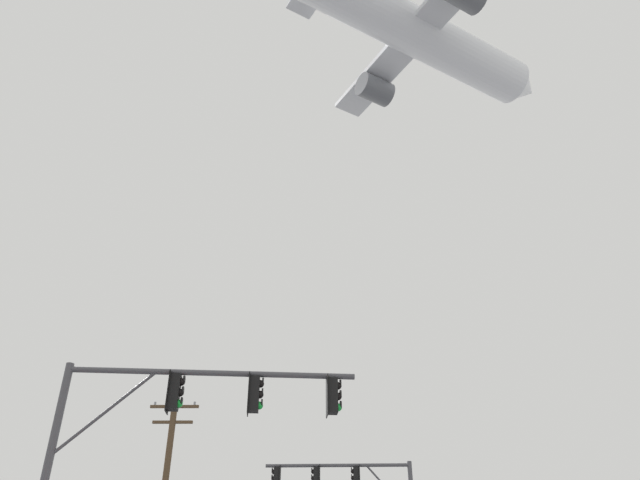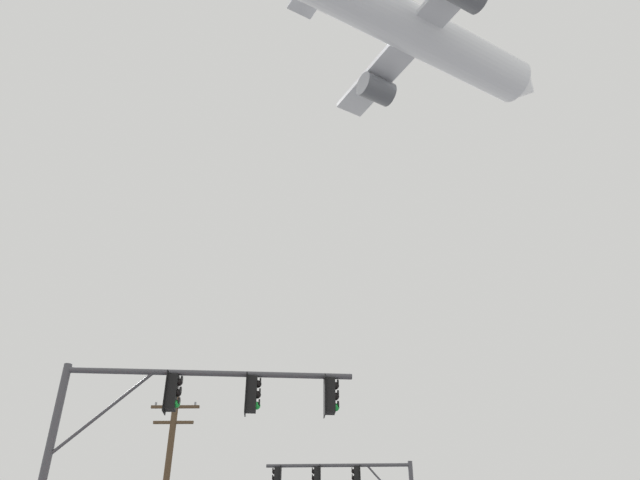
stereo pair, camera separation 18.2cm
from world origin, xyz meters
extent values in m
cylinder|color=#4C4C51|center=(-2.08, 8.93, 6.33)|extent=(7.32, 0.79, 0.15)
cylinder|color=#4C4C51|center=(-4.64, 8.70, 5.27)|extent=(2.26, 0.28, 2.18)
cube|color=black|center=(0.99, 9.20, 5.81)|extent=(0.29, 0.34, 0.90)
cylinder|color=black|center=(0.99, 9.20, 6.32)|extent=(0.05, 0.05, 0.12)
cube|color=black|center=(0.85, 9.19, 5.81)|extent=(0.06, 0.46, 1.04)
sphere|color=black|center=(1.14, 9.21, 6.08)|extent=(0.20, 0.20, 0.20)
cylinder|color=black|center=(1.20, 9.22, 6.14)|extent=(0.06, 0.21, 0.21)
sphere|color=black|center=(1.14, 9.21, 5.80)|extent=(0.20, 0.20, 0.20)
cylinder|color=black|center=(1.20, 9.22, 5.86)|extent=(0.06, 0.21, 0.21)
sphere|color=green|center=(1.14, 9.21, 5.52)|extent=(0.20, 0.20, 0.20)
cylinder|color=black|center=(1.20, 9.22, 5.58)|extent=(0.06, 0.21, 0.21)
cube|color=black|center=(-1.02, 9.02, 5.81)|extent=(0.29, 0.34, 0.90)
cylinder|color=black|center=(-1.02, 9.02, 6.32)|extent=(0.05, 0.05, 0.12)
cube|color=black|center=(-1.16, 9.01, 5.81)|extent=(0.06, 0.46, 1.04)
sphere|color=black|center=(-0.87, 9.03, 6.08)|extent=(0.20, 0.20, 0.20)
cylinder|color=black|center=(-0.81, 9.04, 6.14)|extent=(0.06, 0.21, 0.21)
sphere|color=black|center=(-0.87, 9.03, 5.80)|extent=(0.20, 0.20, 0.20)
cylinder|color=black|center=(-0.81, 9.04, 5.86)|extent=(0.06, 0.21, 0.21)
sphere|color=green|center=(-0.87, 9.03, 5.52)|extent=(0.20, 0.20, 0.20)
cylinder|color=black|center=(-0.81, 9.04, 5.58)|extent=(0.06, 0.21, 0.21)
cube|color=black|center=(-3.03, 8.85, 5.81)|extent=(0.29, 0.34, 0.90)
cylinder|color=black|center=(-3.03, 8.85, 6.32)|extent=(0.05, 0.05, 0.12)
cube|color=black|center=(-3.17, 8.83, 5.81)|extent=(0.06, 0.46, 1.04)
sphere|color=black|center=(-2.88, 8.86, 6.08)|extent=(0.20, 0.20, 0.20)
cylinder|color=black|center=(-2.82, 8.86, 6.14)|extent=(0.06, 0.21, 0.21)
sphere|color=black|center=(-2.88, 8.86, 5.80)|extent=(0.20, 0.20, 0.20)
cylinder|color=black|center=(-2.82, 8.86, 5.86)|extent=(0.06, 0.21, 0.21)
sphere|color=green|center=(-2.88, 8.86, 5.52)|extent=(0.20, 0.20, 0.20)
cylinder|color=black|center=(-2.82, 8.86, 5.58)|extent=(0.06, 0.21, 0.21)
cylinder|color=#4C4C51|center=(1.37, 21.66, 6.39)|extent=(6.34, 0.32, 0.15)
cube|color=black|center=(-1.29, 21.73, 5.86)|extent=(0.27, 0.33, 0.90)
cylinder|color=black|center=(-1.29, 21.73, 6.37)|extent=(0.05, 0.05, 0.12)
cube|color=black|center=(-1.15, 21.73, 5.86)|extent=(0.04, 0.46, 1.04)
sphere|color=black|center=(-1.44, 21.74, 6.13)|extent=(0.20, 0.20, 0.20)
cylinder|color=black|center=(-1.50, 21.74, 6.19)|extent=(0.05, 0.21, 0.21)
sphere|color=black|center=(-1.44, 21.74, 5.85)|extent=(0.20, 0.20, 0.20)
cylinder|color=black|center=(-1.50, 21.74, 5.91)|extent=(0.05, 0.21, 0.21)
cube|color=black|center=(0.45, 21.69, 5.86)|extent=(0.27, 0.33, 0.90)
cylinder|color=black|center=(0.45, 21.69, 6.37)|extent=(0.05, 0.05, 0.12)
cube|color=black|center=(0.59, 21.68, 5.86)|extent=(0.04, 0.46, 1.04)
sphere|color=black|center=(0.31, 21.69, 6.13)|extent=(0.20, 0.20, 0.20)
cylinder|color=black|center=(0.24, 21.69, 6.19)|extent=(0.05, 0.21, 0.21)
sphere|color=black|center=(0.31, 21.69, 5.85)|extent=(0.20, 0.20, 0.20)
cylinder|color=black|center=(0.24, 21.69, 5.91)|extent=(0.05, 0.21, 0.21)
cube|color=black|center=(2.20, 21.64, 5.86)|extent=(0.27, 0.33, 0.90)
cylinder|color=black|center=(2.20, 21.64, 6.37)|extent=(0.05, 0.05, 0.12)
cube|color=black|center=(2.34, 21.63, 5.86)|extent=(0.04, 0.46, 1.04)
sphere|color=black|center=(2.05, 21.64, 6.13)|extent=(0.20, 0.20, 0.20)
cylinder|color=black|center=(1.99, 21.64, 6.19)|extent=(0.05, 0.21, 0.21)
sphere|color=black|center=(2.05, 21.64, 5.85)|extent=(0.20, 0.20, 0.20)
cylinder|color=black|center=(1.99, 21.64, 5.91)|extent=(0.05, 0.21, 0.21)
cube|color=brown|center=(-6.01, 21.08, 8.83)|extent=(2.20, 0.12, 0.12)
cube|color=brown|center=(-6.01, 21.08, 8.13)|extent=(1.80, 0.12, 0.12)
cylinder|color=gray|center=(-6.91, 21.08, 8.95)|extent=(0.10, 0.10, 0.18)
cylinder|color=gray|center=(-5.11, 21.08, 8.95)|extent=(0.10, 0.10, 0.18)
cylinder|color=white|center=(9.92, 32.48, 47.11)|extent=(23.21, 16.37, 4.35)
cone|color=white|center=(21.57, 39.51, 47.11)|extent=(4.70, 5.09, 4.13)
cube|color=silver|center=(9.34, 32.13, 46.46)|extent=(14.50, 21.34, 0.49)
cylinder|color=#595B60|center=(6.00, 37.67, 45.15)|extent=(4.06, 3.78, 2.45)
camera|label=1|loc=(0.75, -6.22, 1.26)|focal=33.82mm
camera|label=2|loc=(0.93, -6.22, 1.26)|focal=33.82mm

